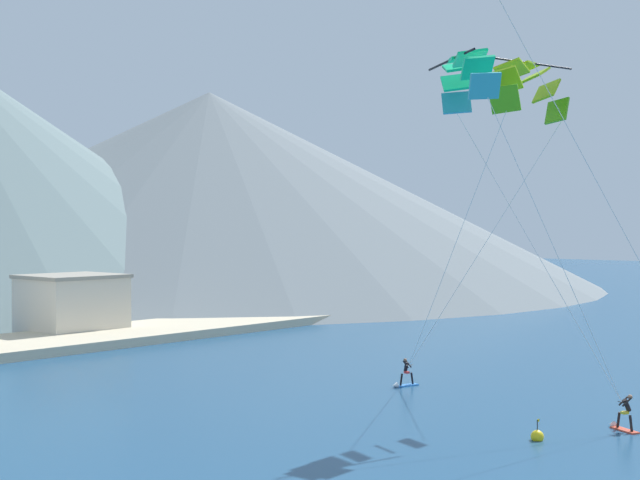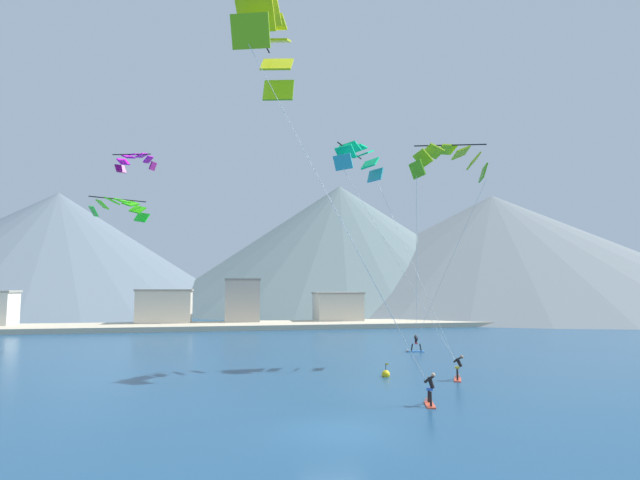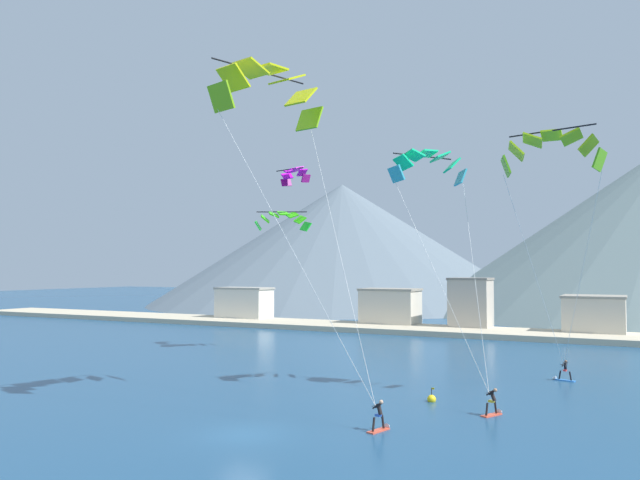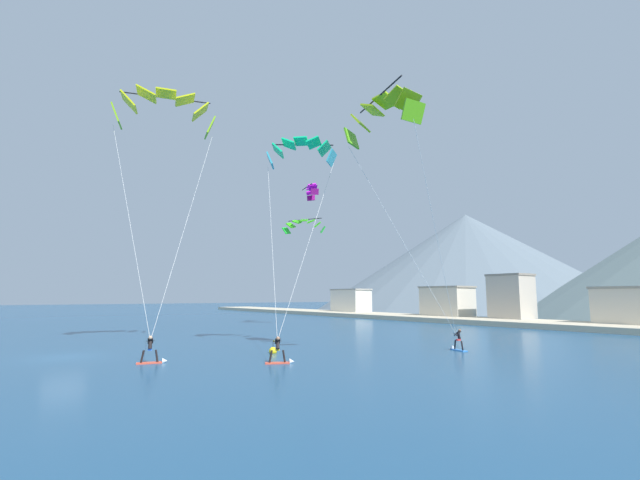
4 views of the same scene
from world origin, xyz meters
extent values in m
plane|color=navy|center=(0.00, 0.00, 0.00)|extent=(400.00, 400.00, 0.00)
cube|color=#E54C33|center=(5.87, 3.72, 0.04)|extent=(0.81, 1.51, 0.07)
cylinder|color=black|center=(5.76, 3.34, 0.42)|extent=(0.18, 0.26, 0.72)
cylinder|color=black|center=(5.97, 4.10, 0.42)|extent=(0.18, 0.26, 0.72)
cube|color=blue|center=(5.87, 3.72, 0.82)|extent=(0.35, 0.30, 0.12)
cylinder|color=black|center=(5.94, 3.70, 1.15)|extent=(0.42, 0.31, 0.61)
cylinder|color=black|center=(5.81, 3.61, 1.32)|extent=(0.52, 0.22, 0.40)
cylinder|color=black|center=(5.88, 3.84, 1.32)|extent=(0.52, 0.22, 0.40)
cylinder|color=black|center=(5.67, 3.77, 1.29)|extent=(0.17, 0.51, 0.03)
sphere|color=tan|center=(6.05, 3.67, 1.53)|extent=(0.22, 0.22, 0.22)
cone|color=white|center=(6.10, 4.56, 0.10)|extent=(0.43, 0.39, 0.36)
cube|color=#337FDB|center=(13.08, 23.71, 0.04)|extent=(1.50, 0.80, 0.07)
cylinder|color=black|center=(13.46, 23.61, 0.40)|extent=(0.25, 0.17, 0.67)
cylinder|color=black|center=(12.69, 23.81, 0.40)|extent=(0.25, 0.17, 0.67)
cube|color=red|center=(13.08, 23.71, 0.78)|extent=(0.28, 0.33, 0.12)
cylinder|color=black|center=(13.09, 23.77, 1.08)|extent=(0.28, 0.36, 0.57)
cylinder|color=black|center=(13.17, 23.64, 1.25)|extent=(0.20, 0.49, 0.37)
cylinder|color=black|center=(12.96, 23.70, 1.25)|extent=(0.20, 0.49, 0.37)
cylinder|color=black|center=(13.02, 23.49, 1.22)|extent=(0.51, 0.17, 0.03)
sphere|color=brown|center=(13.12, 23.85, 1.45)|extent=(0.21, 0.21, 0.21)
cone|color=white|center=(12.24, 23.93, 0.10)|extent=(0.38, 0.43, 0.36)
cube|color=#E54C33|center=(10.40, 9.86, 0.04)|extent=(1.03, 1.49, 0.07)
cylinder|color=black|center=(10.23, 9.51, 0.42)|extent=(0.21, 0.27, 0.71)
cylinder|color=black|center=(10.58, 10.22, 0.42)|extent=(0.21, 0.27, 0.71)
cube|color=yellow|center=(10.40, 9.86, 0.81)|extent=(0.37, 0.34, 0.12)
cylinder|color=black|center=(10.51, 9.81, 1.14)|extent=(0.50, 0.39, 0.60)
cylinder|color=black|center=(10.37, 9.75, 1.31)|extent=(0.50, 0.30, 0.39)
cylinder|color=black|center=(10.47, 9.96, 1.31)|extent=(0.50, 0.30, 0.39)
cylinder|color=black|center=(10.26, 9.93, 1.28)|extent=(0.26, 0.48, 0.03)
sphere|color=#9E7051|center=(10.67, 9.73, 1.49)|extent=(0.22, 0.22, 0.22)
cone|color=white|center=(10.79, 10.64, 0.10)|extent=(0.46, 0.43, 0.36)
cube|color=#7CBD14|center=(-3.52, 2.69, 18.50)|extent=(2.02, 1.30, 1.58)
cube|color=#CFD710|center=(-3.22, 3.49, 19.82)|extent=(2.17, 1.78, 1.30)
cube|color=#CFD710|center=(-2.82, 4.73, 20.69)|extent=(2.27, 2.06, 0.81)
cube|color=#CFD710|center=(-2.36, 6.20, 21.00)|extent=(2.30, 2.11, 0.19)
cube|color=#CFD710|center=(-1.93, 7.67, 20.69)|extent=(2.28, 2.01, 0.81)
cube|color=#CFD710|center=(-1.59, 8.93, 19.82)|extent=(2.19, 1.68, 1.30)
cube|color=#7CBD14|center=(-1.39, 9.76, 18.50)|extent=(2.05, 1.18, 1.58)
cylinder|color=black|center=(-3.19, 6.44, 21.03)|extent=(2.50, 7.07, 0.10)
cylinder|color=silver|center=(1.04, 3.13, 9.52)|extent=(9.31, 1.32, 16.47)
cylinder|color=silver|center=(2.16, 6.88, 9.52)|extent=(7.06, 6.24, 16.47)
cube|color=#53AB15|center=(16.10, 16.01, 15.32)|extent=(0.90, 1.41, 1.40)
cube|color=#98C912|center=(15.45, 16.31, 16.34)|extent=(1.24, 1.41, 1.30)
cube|color=#98C912|center=(14.43, 16.49, 17.03)|extent=(1.37, 1.42, 1.00)
cube|color=#98C912|center=(13.21, 16.54, 17.28)|extent=(1.32, 1.42, 0.52)
cube|color=#98C912|center=(11.99, 16.45, 17.03)|extent=(1.42, 1.41, 1.00)
cube|color=#98C912|center=(10.98, 16.22, 16.34)|extent=(1.29, 1.41, 1.30)
cube|color=#53AB15|center=(10.34, 15.91, 15.32)|extent=(0.95, 1.40, 1.40)
cylinder|color=black|center=(13.22, 15.93, 17.46)|extent=(5.57, 1.64, 0.10)
cylinder|color=silver|center=(14.64, 19.67, 7.98)|extent=(3.26, 7.69, 13.53)
cylinder|color=silver|center=(11.61, 19.62, 7.98)|extent=(2.86, 7.80, 13.53)
cube|color=#31A8BC|center=(3.59, 13.00, 14.88)|extent=(1.44, 1.17, 1.13)
cube|color=#0BD980|center=(3.91, 13.53, 15.72)|extent=(1.63, 1.43, 1.00)
cube|color=#0BD980|center=(4.45, 14.23, 16.29)|extent=(1.71, 1.62, 0.72)
cube|color=#0BD980|center=(5.14, 14.99, 16.48)|extent=(1.71, 1.70, 0.34)
cube|color=#0BD980|center=(5.89, 15.70, 16.29)|extent=(1.63, 1.71, 0.72)
cube|color=#0BD980|center=(6.57, 16.26, 15.72)|extent=(1.44, 1.62, 1.00)
cube|color=#31A8BC|center=(7.09, 16.59, 14.88)|extent=(1.19, 1.43, 1.13)
cylinder|color=black|center=(4.72, 15.39, 16.38)|extent=(2.97, 4.23, 0.10)
cylinder|color=silver|center=(6.90, 11.38, 7.83)|extent=(6.76, 2.93, 13.12)
cylinder|color=silver|center=(8.76, 13.29, 7.83)|extent=(3.04, 6.75, 13.12)
cube|color=#8E1271|center=(-11.51, 28.20, 17.55)|extent=(0.66, 1.22, 0.90)
cube|color=#D20FD8|center=(-11.96, 28.26, 18.18)|extent=(0.92, 1.31, 0.85)
cube|color=#D20FD8|center=(-12.59, 28.47, 18.61)|extent=(1.12, 1.34, 0.66)
cube|color=#D20FD8|center=(-13.28, 28.80, 18.76)|extent=(1.23, 1.35, 0.38)
cube|color=#D20FD8|center=(-13.95, 29.19, 18.61)|extent=(1.28, 1.29, 0.66)
cube|color=#D20FD8|center=(-14.48, 29.58, 18.18)|extent=(1.23, 1.18, 0.85)
cube|color=#8E1271|center=(-14.78, 29.92, 17.55)|extent=(1.06, 1.05, 0.90)
cylinder|color=black|center=(-13.51, 28.37, 18.64)|extent=(3.64, 0.99, 0.10)
cube|color=green|center=(-16.35, 26.93, 12.85)|extent=(1.16, 1.63, 1.16)
cube|color=#34D00D|center=(-15.71, 27.23, 13.55)|extent=(1.38, 1.72, 1.06)
cube|color=#34D00D|center=(-14.98, 27.73, 13.99)|extent=(1.57, 1.72, 0.84)
cube|color=#34D00D|center=(-14.24, 28.36, 14.15)|extent=(1.68, 1.69, 0.54)
cube|color=#34D00D|center=(-13.57, 29.07, 13.99)|extent=(1.71, 1.58, 0.84)
cube|color=#34D00D|center=(-13.04, 29.78, 13.55)|extent=(1.71, 1.41, 1.06)
cube|color=green|center=(-12.70, 30.40, 12.85)|extent=(1.62, 1.19, 1.16)
cylinder|color=black|center=(-14.65, 28.79, 14.34)|extent=(4.76, 2.36, 0.10)
sphere|color=yellow|center=(6.24, 11.97, 0.15)|extent=(0.56, 0.56, 0.56)
cylinder|color=black|center=(6.24, 11.97, 0.65)|extent=(0.04, 0.04, 0.44)
cube|color=yellow|center=(6.33, 11.97, 0.83)|extent=(0.18, 0.01, 0.12)
cube|color=beige|center=(0.00, 53.59, 0.35)|extent=(180.00, 10.00, 0.70)
cube|color=beige|center=(-13.32, 57.18, 2.67)|extent=(7.80, 5.15, 5.34)
cube|color=gray|center=(-13.32, 57.18, 5.49)|extent=(8.11, 5.36, 0.30)
cube|color=beige|center=(13.33, 57.79, 2.42)|extent=(7.10, 6.53, 4.83)
cube|color=gray|center=(13.33, 57.79, 4.98)|extent=(7.38, 6.79, 0.30)
cube|color=#B7AD9E|center=(-1.88, 57.31, 3.47)|extent=(5.20, 4.71, 6.94)
cube|color=gray|center=(-1.88, 57.31, 7.09)|extent=(5.41, 4.90, 0.30)
cube|color=silver|center=(-37.80, 56.54, 2.60)|extent=(8.36, 4.58, 5.19)
cube|color=#99958B|center=(-37.80, 56.54, 5.34)|extent=(8.70, 4.77, 0.30)
cone|color=slate|center=(-44.68, 108.72, 14.39)|extent=(91.10, 91.10, 28.78)
camera|label=1|loc=(-28.28, -6.00, 9.15)|focal=50.00mm
camera|label=2|loc=(-4.53, -20.87, 6.07)|focal=28.00mm
camera|label=3|loc=(17.95, -26.89, 8.42)|focal=35.00mm
camera|label=4|loc=(32.99, -3.54, 3.99)|focal=24.00mm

